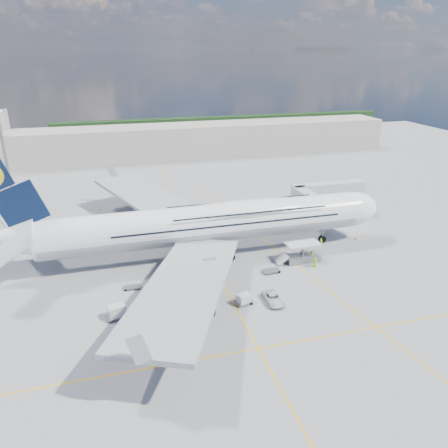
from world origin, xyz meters
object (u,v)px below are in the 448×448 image
object	(u,v)px
baggage_tug	(153,288)
dolly_row_c	(138,332)
cone_nose	(356,239)
cone_wing_right_outer	(187,313)
dolly_row_a	(133,334)
dolly_row_b	(132,287)
airliner	(208,223)
dolly_nose_far	(271,271)
jet_bridge	(321,194)
crew_van	(315,262)
cone_wing_left_outer	(99,210)
catering_truck_outer	(146,204)
cone_wing_right_inner	(182,315)
crew_wing	(148,285)
cone_wing_left_inner	(155,240)
light_mast	(7,162)
dolly_back	(117,311)
crew_tug	(195,316)
crew_loader	(312,255)
crew_nose	(321,242)
cargo_loader	(301,255)
service_van	(273,298)
dolly_nose_near	(244,299)
catering_truck_inner	(155,221)

from	to	relation	value
baggage_tug	dolly_row_c	bearing A→B (deg)	-129.69
cone_nose	cone_wing_right_outer	world-z (taller)	cone_nose
dolly_row_a	cone_nose	bearing A→B (deg)	13.82
dolly_row_b	dolly_row_a	bearing A→B (deg)	-87.00
airliner	baggage_tug	bearing A→B (deg)	-137.23
airliner	dolly_nose_far	distance (m)	15.15
jet_bridge	crew_van	size ratio (longest dim) A/B	9.71
dolly_nose_far	cone_wing_left_outer	xyz separation A→B (m)	(-29.92, 42.32, -0.09)
catering_truck_outer	cone_wing_right_inner	distance (m)	49.17
crew_wing	cone_wing_right_outer	bearing A→B (deg)	-166.59
cone_wing_left_inner	cone_wing_left_outer	size ratio (longest dim) A/B	0.89
crew_wing	light_mast	bearing A→B (deg)	16.88
dolly_back	dolly_nose_far	bearing A→B (deg)	2.91
dolly_row_c	crew_tug	xyz separation A→B (m)	(8.60, 2.17, -0.21)
catering_truck_outer	crew_loader	distance (m)	46.06
dolly_back	airliner	bearing A→B (deg)	31.41
cone_wing_left_inner	cone_wing_left_outer	distance (m)	25.21
catering_truck_outer	crew_wing	size ratio (longest dim) A/B	3.56
crew_nose	crew_tug	size ratio (longest dim) A/B	1.14
cone_nose	cone_wing_right_inner	xyz separation A→B (m)	(-40.84, -18.36, 0.00)
light_mast	cone_nose	bearing A→B (deg)	-26.61
crew_tug	cone_wing_left_outer	xyz separation A→B (m)	(-13.38, 53.52, -0.54)
dolly_row_a	catering_truck_outer	distance (m)	52.73
crew_nose	cone_wing_left_outer	size ratio (longest dim) A/B	3.23
crew_nose	cone_wing_right_outer	bearing A→B (deg)	174.34
jet_bridge	cone_wing_right_inner	bearing A→B (deg)	-141.50
dolly_row_b	crew_van	bearing A→B (deg)	5.42
baggage_tug	cone_wing_left_outer	size ratio (longest dim) A/B	5.52
dolly_back	cargo_loader	bearing A→B (deg)	4.38
cone_wing_left_outer	service_van	bearing A→B (deg)	-62.95
crew_loader	cone_wing_left_outer	size ratio (longest dim) A/B	3.28
baggage_tug	cone_wing_right_outer	bearing A→B (deg)	-85.31
catering_truck_outer	crew_loader	world-z (taller)	catering_truck_outer
dolly_nose_far	crew_van	bearing A→B (deg)	-7.68
baggage_tug	airliner	bearing A→B (deg)	19.21
dolly_nose_far	dolly_nose_near	bearing A→B (deg)	-139.36
crew_van	cone_wing_left_outer	world-z (taller)	crew_van
catering_truck_inner	service_van	distance (m)	38.93
jet_bridge	service_van	xyz separation A→B (m)	(-23.62, -30.53, -6.12)
crew_wing	cone_wing_left_outer	distance (m)	43.23
dolly_back	jet_bridge	bearing A→B (deg)	18.53
dolly_back	dolly_row_b	bearing A→B (deg)	59.15
dolly_row_a	baggage_tug	xyz separation A→B (m)	(4.19, 11.18, 0.47)
dolly_nose_near	catering_truck_outer	distance (m)	49.49
cone_wing_right_outer	dolly_row_a	bearing A→B (deg)	-159.01
dolly_back	cone_wing_right_inner	world-z (taller)	dolly_back
catering_truck_outer	crew_van	world-z (taller)	catering_truck_outer
crew_tug	light_mast	bearing A→B (deg)	132.05
dolly_row_a	dolly_nose_near	world-z (taller)	dolly_nose_near
cone_wing_left_inner	baggage_tug	bearing A→B (deg)	-98.33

